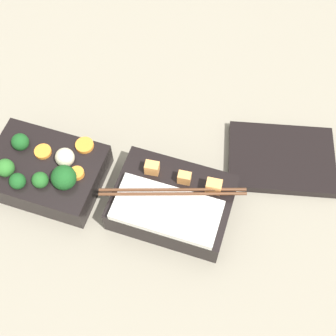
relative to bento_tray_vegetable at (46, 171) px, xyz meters
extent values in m
plane|color=gray|center=(0.10, 0.00, -0.03)|extent=(3.00, 3.00, 0.00)
cube|color=black|center=(0.00, 0.00, 0.00)|extent=(0.18, 0.13, 0.05)
sphere|color=#19511E|center=(-0.05, 0.02, 0.03)|extent=(0.03, 0.03, 0.03)
sphere|color=#2D7028|center=(-0.05, -0.03, 0.03)|extent=(0.03, 0.03, 0.03)
sphere|color=#236023|center=(0.01, -0.03, 0.03)|extent=(0.03, 0.03, 0.03)
sphere|color=#19511E|center=(-0.02, -0.04, 0.03)|extent=(0.03, 0.03, 0.03)
sphere|color=#19511E|center=(0.05, -0.02, 0.03)|extent=(0.04, 0.04, 0.04)
cylinder|color=orange|center=(0.05, 0.05, 0.02)|extent=(0.04, 0.04, 0.01)
cylinder|color=orange|center=(-0.01, 0.02, 0.02)|extent=(0.04, 0.04, 0.01)
cylinder|color=orange|center=(0.06, 0.00, 0.02)|extent=(0.03, 0.03, 0.01)
sphere|color=beige|center=(0.03, 0.02, 0.03)|extent=(0.03, 0.03, 0.03)
cube|color=black|center=(0.22, 0.01, 0.00)|extent=(0.18, 0.13, 0.05)
cube|color=white|center=(0.22, -0.02, 0.03)|extent=(0.16, 0.08, 0.01)
cube|color=#F4A356|center=(0.17, 0.04, 0.03)|extent=(0.02, 0.02, 0.02)
cube|color=#F4A356|center=(0.22, 0.04, 0.03)|extent=(0.02, 0.02, 0.02)
cube|color=#F4A356|center=(0.27, 0.04, 0.03)|extent=(0.03, 0.02, 0.02)
sphere|color=#4C1E4C|center=(0.27, 0.04, 0.03)|extent=(0.01, 0.01, 0.01)
cylinder|color=#56331E|center=(0.22, 0.01, 0.03)|extent=(0.22, 0.07, 0.01)
cylinder|color=#56331E|center=(0.21, 0.01, 0.03)|extent=(0.22, 0.07, 0.01)
cube|color=black|center=(0.37, 0.16, -0.02)|extent=(0.20, 0.17, 0.02)
camera|label=1|loc=(0.31, -0.30, 0.67)|focal=50.00mm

